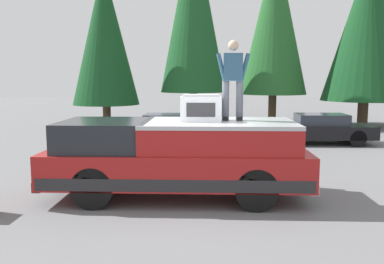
{
  "coord_description": "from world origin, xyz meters",
  "views": [
    {
      "loc": [
        -8.37,
        -0.43,
        2.56
      ],
      "look_at": [
        0.67,
        -0.1,
        1.35
      ],
      "focal_mm": 38.12,
      "sensor_mm": 36.0,
      "label": 1
    }
  ],
  "objects_px": {
    "compressor_unit": "(201,108)",
    "parked_car_black": "(319,129)",
    "person_on_truck_bed": "(233,78)",
    "pickup_truck": "(177,157)",
    "parked_car_silver": "(167,129)"
  },
  "relations": [
    {
      "from": "person_on_truck_bed",
      "to": "pickup_truck",
      "type": "bearing_deg",
      "value": 99.46
    },
    {
      "from": "compressor_unit",
      "to": "person_on_truck_bed",
      "type": "height_order",
      "value": "person_on_truck_bed"
    },
    {
      "from": "pickup_truck",
      "to": "parked_car_black",
      "type": "height_order",
      "value": "pickup_truck"
    },
    {
      "from": "pickup_truck",
      "to": "parked_car_black",
      "type": "distance_m",
      "value": 8.93
    },
    {
      "from": "person_on_truck_bed",
      "to": "parked_car_silver",
      "type": "relative_size",
      "value": 0.41
    },
    {
      "from": "compressor_unit",
      "to": "parked_car_black",
      "type": "relative_size",
      "value": 0.2
    },
    {
      "from": "compressor_unit",
      "to": "pickup_truck",
      "type": "bearing_deg",
      "value": 93.9
    },
    {
      "from": "pickup_truck",
      "to": "person_on_truck_bed",
      "type": "distance_m",
      "value": 2.06
    },
    {
      "from": "person_on_truck_bed",
      "to": "parked_car_black",
      "type": "bearing_deg",
      "value": -27.97
    },
    {
      "from": "compressor_unit",
      "to": "parked_car_silver",
      "type": "bearing_deg",
      "value": 11.34
    },
    {
      "from": "compressor_unit",
      "to": "parked_car_black",
      "type": "distance_m",
      "value": 8.72
    },
    {
      "from": "person_on_truck_bed",
      "to": "compressor_unit",
      "type": "bearing_deg",
      "value": 103.52
    },
    {
      "from": "person_on_truck_bed",
      "to": "parked_car_black",
      "type": "height_order",
      "value": "person_on_truck_bed"
    },
    {
      "from": "parked_car_black",
      "to": "parked_car_silver",
      "type": "xyz_separation_m",
      "value": [
        -0.26,
        5.91,
        0.0
      ]
    },
    {
      "from": "compressor_unit",
      "to": "parked_car_silver",
      "type": "relative_size",
      "value": 0.2
    }
  ]
}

